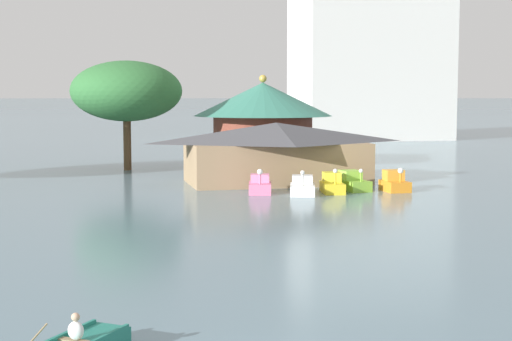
{
  "coord_description": "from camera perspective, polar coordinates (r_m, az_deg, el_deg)",
  "views": [
    {
      "loc": [
        -4.48,
        -16.94,
        6.74
      ],
      "look_at": [
        3.53,
        18.4,
        3.15
      ],
      "focal_mm": 55.16,
      "sensor_mm": 36.0,
      "label": 1
    }
  ],
  "objects": [
    {
      "name": "shoreline_tree_mid",
      "position": [
        69.46,
        -9.38,
        5.69
      ],
      "size": [
        9.66,
        9.66,
        9.53
      ],
      "color": "brown",
      "rests_on": "ground"
    },
    {
      "name": "boathouse",
      "position": [
        58.88,
        1.48,
        1.4
      ],
      "size": [
        14.12,
        7.93,
        4.53
      ],
      "color": "#9E7F5B",
      "rests_on": "ground"
    },
    {
      "name": "pedal_boat_pink",
      "position": [
        52.84,
        0.29,
        -1.1
      ],
      "size": [
        1.96,
        2.59,
        1.75
      ],
      "rotation": [
        0.0,
        0.0,
        -1.8
      ],
      "color": "pink",
      "rests_on": "ground"
    },
    {
      "name": "pedal_boat_white",
      "position": [
        52.21,
        3.38,
        -1.21
      ],
      "size": [
        2.24,
        2.93,
        1.74
      ],
      "rotation": [
        0.0,
        0.0,
        -1.84
      ],
      "color": "white",
      "rests_on": "ground"
    },
    {
      "name": "background_building_block",
      "position": [
        116.74,
        8.26,
        8.53
      ],
      "size": [
        21.84,
        13.35,
        25.41
      ],
      "color": "silver",
      "rests_on": "ground"
    },
    {
      "name": "pedal_boat_yellow",
      "position": [
        53.44,
        5.55,
        -1.03
      ],
      "size": [
        1.75,
        2.84,
        1.75
      ],
      "rotation": [
        0.0,
        0.0,
        -1.72
      ],
      "color": "yellow",
      "rests_on": "ground"
    },
    {
      "name": "pedal_boat_orange",
      "position": [
        54.85,
        10.02,
        -0.88
      ],
      "size": [
        1.54,
        2.27,
        1.7
      ],
      "rotation": [
        0.0,
        0.0,
        -1.56
      ],
      "color": "orange",
      "rests_on": "ground"
    },
    {
      "name": "green_roof_pavilion",
      "position": [
        72.0,
        0.5,
        3.85
      ],
      "size": [
        12.65,
        12.65,
        8.39
      ],
      "color": "brown",
      "rests_on": "ground"
    },
    {
      "name": "pedal_boat_lime",
      "position": [
        54.94,
        6.98,
        -0.87
      ],
      "size": [
        1.95,
        3.09,
        1.61
      ],
      "rotation": [
        0.0,
        0.0,
        -1.41
      ],
      "color": "#8CCC3F",
      "rests_on": "ground"
    }
  ]
}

